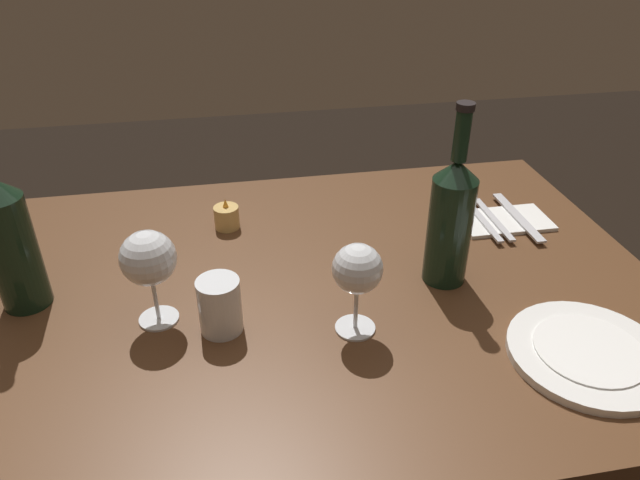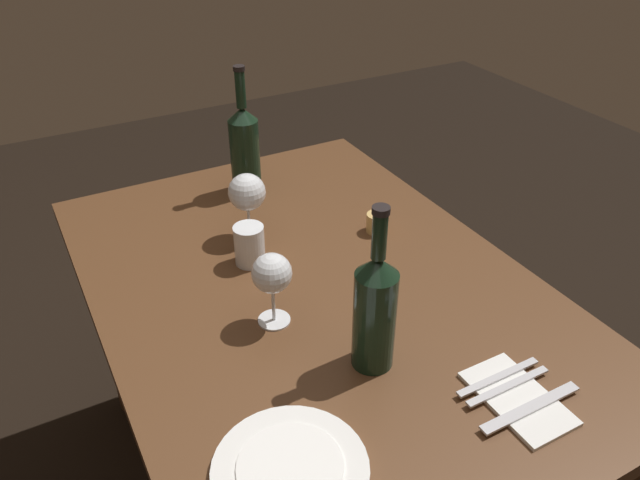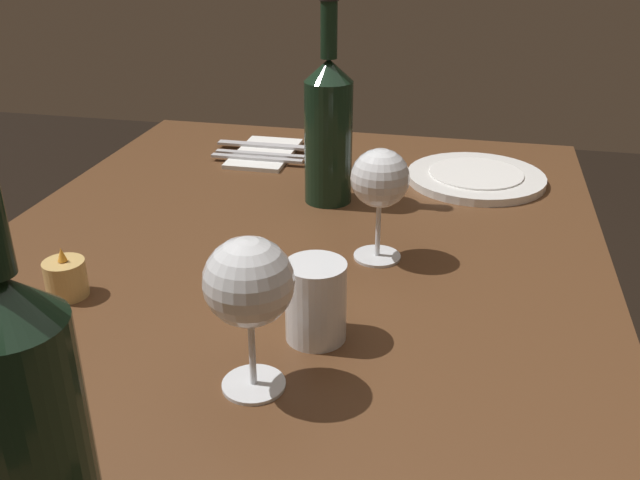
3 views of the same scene
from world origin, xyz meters
The scene contains 12 objects.
dining_table centered at (0.00, 0.00, 0.65)m, with size 1.30×0.90×0.74m.
wine_glass_left centered at (-0.25, -0.05, 0.86)m, with size 0.09×0.09×0.17m.
wine_glass_right centered at (0.07, -0.13, 0.85)m, with size 0.08×0.08×0.16m.
wine_bottle centered at (-0.47, 0.04, 0.87)m, with size 0.08×0.08×0.35m.
wine_bottle_second centered at (0.26, -0.02, 0.87)m, with size 0.08×0.08×0.33m.
water_tumbler centered at (-0.15, -0.09, 0.78)m, with size 0.07×0.07×0.09m.
votive_candle centered at (-0.12, 0.24, 0.76)m, with size 0.05×0.05×0.07m.
dinner_plate centered at (0.40, -0.26, 0.75)m, with size 0.24×0.24×0.02m.
folded_napkin centered at (0.46, 0.15, 0.74)m, with size 0.19×0.11×0.01m.
fork_inner centered at (0.43, 0.15, 0.75)m, with size 0.01×0.18×0.00m.
fork_outer centered at (0.41, 0.15, 0.75)m, with size 0.01×0.18×0.00m.
table_knife centered at (0.49, 0.15, 0.75)m, with size 0.02×0.21×0.00m.
Camera 2 is at (0.96, -0.51, 1.56)m, focal length 34.84 mm.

